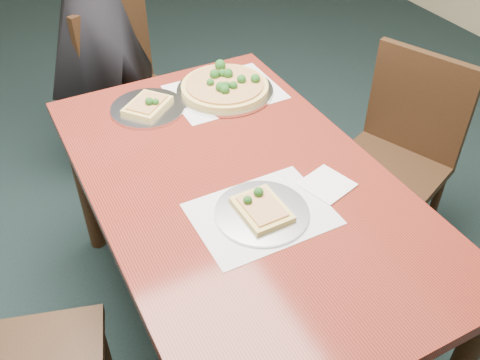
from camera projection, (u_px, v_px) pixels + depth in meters
name	position (u px, v px, depth m)	size (l,w,h in m)	color
ground	(198.00, 293.00, 2.29)	(8.00, 8.00, 0.00)	black
dining_table	(240.00, 201.00, 1.76)	(0.90, 1.50, 0.75)	#5B1812
chair_far	(135.00, 88.00, 2.59)	(0.55, 0.55, 0.91)	black
chair_right	(398.00, 151.00, 2.21)	(0.55, 0.55, 0.91)	black
diner	(93.00, 17.00, 2.42)	(0.62, 0.41, 1.70)	black
placemat_main	(225.00, 92.00, 2.11)	(0.42, 0.32, 0.00)	white
placemat_near	(262.00, 214.00, 1.58)	(0.40, 0.30, 0.00)	white
pizza_pan	(225.00, 87.00, 2.10)	(0.38, 0.38, 0.08)	silver
slice_plate_near	(262.00, 210.00, 1.57)	(0.28, 0.28, 0.06)	silver
slice_plate_far	(148.00, 107.00, 2.01)	(0.28, 0.28, 0.06)	silver
napkin	(327.00, 184.00, 1.68)	(0.14, 0.14, 0.01)	white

